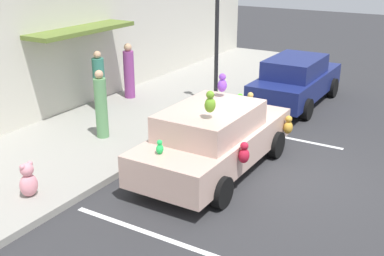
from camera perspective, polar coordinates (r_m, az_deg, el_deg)
name	(u,v)px	position (r m, az deg, el deg)	size (l,w,h in m)	color
ground_plane	(281,175)	(10.94, 10.54, -5.47)	(60.00, 60.00, 0.00)	#2D2D30
sidewalk	(108,130)	(13.30, -9.91, -0.28)	(24.00, 4.00, 0.15)	gray
storefront_building	(41,9)	(14.06, -17.52, 13.35)	(24.00, 1.25, 6.40)	beige
parking_stripe_front	(276,136)	(13.13, 9.92, -0.89)	(0.12, 3.60, 0.01)	silver
parking_stripe_rear	(156,235)	(8.67, -4.33, -12.59)	(0.12, 3.60, 0.01)	silver
plush_covered_car	(214,138)	(10.63, 2.65, -1.18)	(4.51, 2.15, 2.12)	#CAA697
parked_sedan_behind	(296,80)	(15.75, 12.22, 5.57)	(4.35, 1.87, 1.54)	navy
teddy_bear_on_sidewalk	(28,181)	(9.96, -18.85, -5.93)	(0.37, 0.31, 0.71)	pink
street_lamp_post	(217,28)	(14.54, 2.96, 11.71)	(0.28, 0.28, 3.84)	black
pedestrian_near_shopfront	(129,72)	(15.71, -7.48, 6.55)	(0.34, 0.34, 1.77)	#8A3B84
pedestrian_walking_past	(99,83)	(14.62, -10.95, 5.29)	(0.35, 0.35, 1.79)	#317463
pedestrian_by_lamp	(101,106)	(12.40, -10.72, 2.56)	(0.31, 0.31, 1.76)	#5F9960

